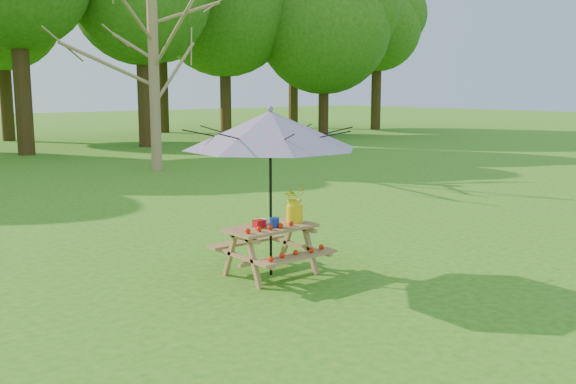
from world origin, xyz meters
TOP-DOWN VIEW (x-y plane):
  - ground at (0.00, 0.00)m, footprint 120.00×120.00m
  - picnic_table at (0.04, 2.31)m, footprint 1.20×1.32m
  - patio_umbrella at (0.04, 2.32)m, footprint 2.95×2.95m
  - produce_bins at (-0.02, 2.34)m, footprint 0.29×0.41m
  - tomatoes_row at (-0.11, 2.14)m, footprint 0.77×0.13m
  - flower_bucket at (0.46, 2.32)m, footprint 0.32×0.28m

SIDE VIEW (x-z plane):
  - ground at x=0.00m, z-range 0.00..0.00m
  - picnic_table at x=0.04m, z-range -0.01..0.66m
  - tomatoes_row at x=-0.11m, z-range 0.67..0.74m
  - produce_bins at x=-0.02m, z-range 0.66..0.79m
  - flower_bucket at x=0.46m, z-range 0.69..1.20m
  - patio_umbrella at x=0.04m, z-range 0.82..3.08m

